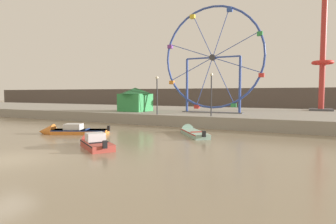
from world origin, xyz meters
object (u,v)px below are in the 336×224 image
object	(u,v)px
motorboat_seafoam	(191,132)
promenade_lamp_far	(211,88)
motorboat_faded_red	(94,142)
carnival_booth_green_kiosk	(135,99)
motorboat_orange_hull	(67,131)
ferris_wheel_blue_frame	(213,59)
drop_tower_red_tower	(323,62)
promenade_lamp_near	(157,90)

from	to	relation	value
motorboat_seafoam	promenade_lamp_far	xyz separation A→B (m)	(0.07, 5.22, 3.70)
motorboat_faded_red	carnival_booth_green_kiosk	xyz separation A→B (m)	(-7.42, 16.37, 2.41)
motorboat_seafoam	motorboat_faded_red	xyz separation A→B (m)	(-3.54, -7.89, 0.08)
motorboat_faded_red	motorboat_seafoam	bearing A→B (deg)	-80.04
carnival_booth_green_kiosk	promenade_lamp_far	distance (m)	11.56
motorboat_orange_hull	ferris_wheel_blue_frame	world-z (taller)	ferris_wheel_blue_frame
ferris_wheel_blue_frame	drop_tower_red_tower	distance (m)	15.35
motorboat_faded_red	promenade_lamp_far	size ratio (longest dim) A/B	0.92
carnival_booth_green_kiosk	promenade_lamp_near	xyz separation A→B (m)	(5.25, -3.89, 1.10)
promenade_lamp_far	ferris_wheel_blue_frame	bearing A→B (deg)	106.30
motorboat_seafoam	ferris_wheel_blue_frame	distance (m)	12.55
promenade_lamp_near	promenade_lamp_far	bearing A→B (deg)	6.25
motorboat_seafoam	ferris_wheel_blue_frame	world-z (taller)	ferris_wheel_blue_frame
motorboat_seafoam	motorboat_orange_hull	xyz separation A→B (m)	(-9.39, -4.49, 0.06)
ferris_wheel_blue_frame	promenade_lamp_far	bearing A→B (deg)	-73.70
promenade_lamp_near	motorboat_faded_red	bearing A→B (deg)	-80.13
motorboat_seafoam	drop_tower_red_tower	world-z (taller)	drop_tower_red_tower
carnival_booth_green_kiosk	promenade_lamp_far	bearing A→B (deg)	-14.67
motorboat_faded_red	drop_tower_red_tower	size ratio (longest dim) A/B	0.26
ferris_wheel_blue_frame	promenade_lamp_near	distance (m)	7.94
motorboat_orange_hull	promenade_lamp_near	xyz separation A→B (m)	(3.68, 9.07, 3.53)
motorboat_orange_hull	motorboat_faded_red	xyz separation A→B (m)	(5.85, -3.40, 0.02)
carnival_booth_green_kiosk	ferris_wheel_blue_frame	bearing A→B (deg)	12.13
motorboat_faded_red	ferris_wheel_blue_frame	distance (m)	19.56
motorboat_faded_red	carnival_booth_green_kiosk	bearing A→B (deg)	-31.49
promenade_lamp_near	motorboat_orange_hull	bearing A→B (deg)	-112.07
motorboat_orange_hull	ferris_wheel_blue_frame	distance (m)	18.18
motorboat_faded_red	ferris_wheel_blue_frame	size ratio (longest dim) A/B	0.32
motorboat_seafoam	promenade_lamp_near	world-z (taller)	promenade_lamp_near
promenade_lamp_far	motorboat_seafoam	bearing A→B (deg)	-90.75
ferris_wheel_blue_frame	promenade_lamp_far	world-z (taller)	ferris_wheel_blue_frame
carnival_booth_green_kiosk	promenade_lamp_far	world-z (taller)	promenade_lamp_far
motorboat_seafoam	carnival_booth_green_kiosk	size ratio (longest dim) A/B	1.28
motorboat_orange_hull	promenade_lamp_near	size ratio (longest dim) A/B	1.43
motorboat_orange_hull	motorboat_faded_red	size ratio (longest dim) A/B	1.48
ferris_wheel_blue_frame	drop_tower_red_tower	bearing A→B (deg)	40.50
motorboat_orange_hull	carnival_booth_green_kiosk	world-z (taller)	carnival_booth_green_kiosk
motorboat_seafoam	motorboat_orange_hull	size ratio (longest dim) A/B	0.83
motorboat_orange_hull	promenade_lamp_near	distance (m)	10.41
motorboat_faded_red	carnival_booth_green_kiosk	distance (m)	18.13
ferris_wheel_blue_frame	promenade_lamp_far	size ratio (longest dim) A/B	2.89
drop_tower_red_tower	ferris_wheel_blue_frame	bearing A→B (deg)	-139.50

